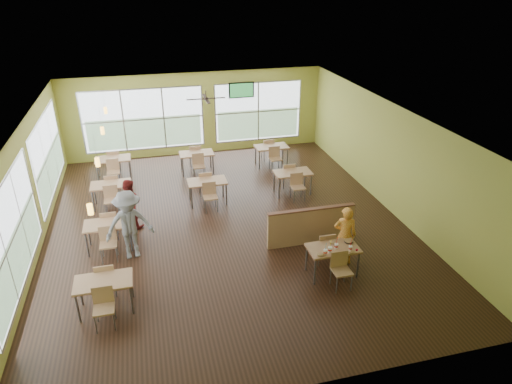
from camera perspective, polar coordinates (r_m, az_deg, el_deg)
room at (r=12.57m, az=-3.92°, el=2.34°), size 12.00×12.04×3.20m
window_bays at (r=15.33m, az=-15.91°, el=5.30°), size 9.24×10.24×2.38m
main_table at (r=11.03m, az=9.58°, el=-7.36°), size 1.22×1.52×0.87m
half_wall_divider at (r=12.21m, az=6.90°, el=-4.21°), size 2.40×0.14×1.04m
dining_tables at (r=14.40m, az=-9.19°, el=1.00°), size 6.92×8.72×0.87m
pendant_lights at (r=12.78m, az=-18.92°, el=5.49°), size 0.11×7.31×0.86m
ceiling_fan at (r=14.95m, az=-6.27°, el=11.55°), size 1.25×1.25×0.29m
tv_backwall at (r=18.15m, az=-1.84°, el=12.62°), size 1.00×0.07×0.60m
man_plaid at (r=11.44m, az=11.05°, el=-5.32°), size 0.66×0.54×1.54m
patron_maroon at (r=13.28m, az=-15.55°, el=-1.41°), size 0.88×0.80×1.46m
patron_grey at (r=11.81m, az=-15.57°, el=-3.98°), size 1.27×0.84×1.84m
cup_blue at (r=10.64m, az=8.66°, el=-7.40°), size 0.10×0.10×0.34m
cup_yellow at (r=10.73m, az=9.23°, el=-7.11°), size 0.10×0.10×0.37m
cup_red_near at (r=10.90m, az=10.00°, el=-6.66°), size 0.09×0.09×0.34m
cup_red_far at (r=10.89m, az=11.72°, el=-6.86°), size 0.09×0.09×0.33m
food_basket at (r=11.20m, az=11.49°, el=-6.06°), size 0.23×0.23×0.05m
ketchup_cup at (r=10.95m, az=12.49°, el=-7.07°), size 0.06×0.06×0.02m
wrapper_left at (r=10.62m, az=8.06°, el=-7.73°), size 0.19×0.17×0.04m
wrapper_mid at (r=11.12m, az=9.62°, el=-6.16°), size 0.23×0.21×0.05m
wrapper_right at (r=10.85m, az=11.84°, el=-7.31°), size 0.15×0.14×0.04m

